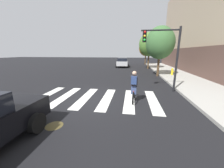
{
  "coord_description": "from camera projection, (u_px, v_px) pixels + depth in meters",
  "views": [
    {
      "loc": [
        2.31,
        -7.03,
        2.64
      ],
      "look_at": [
        1.25,
        0.14,
        0.85
      ],
      "focal_mm": 20.75,
      "sensor_mm": 36.0,
      "label": 1
    }
  ],
  "objects": [
    {
      "name": "ground_plane",
      "position": [
        91.0,
        98.0,
        7.72
      ],
      "size": [
        120.0,
        120.0,
        0.0
      ],
      "primitive_type": "plane",
      "color": "black"
    },
    {
      "name": "crosswalk_stripes",
      "position": [
        96.0,
        98.0,
        7.67
      ],
      "size": [
        7.04,
        3.63,
        0.01
      ],
      "color": "silver",
      "rests_on": "ground"
    },
    {
      "name": "manhole_cover",
      "position": [
        54.0,
        126.0,
        4.76
      ],
      "size": [
        0.64,
        0.64,
        0.01
      ],
      "primitive_type": "cylinder",
      "color": "#473D1E",
      "rests_on": "ground"
    },
    {
      "name": "sedan_mid",
      "position": [
        122.0,
        62.0,
        23.81
      ],
      "size": [
        2.36,
        4.76,
        1.62
      ],
      "color": "#B7B7BC",
      "rests_on": "ground"
    },
    {
      "name": "cyclist",
      "position": [
        134.0,
        87.0,
        6.93
      ],
      "size": [
        0.38,
        1.71,
        1.69
      ],
      "color": "black",
      "rests_on": "ground"
    },
    {
      "name": "traffic_light_near",
      "position": [
        165.0,
        49.0,
        8.41
      ],
      "size": [
        2.47,
        0.28,
        4.2
      ],
      "color": "black",
      "rests_on": "ground"
    },
    {
      "name": "fire_hydrant",
      "position": [
        172.0,
        72.0,
        14.43
      ],
      "size": [
        0.33,
        0.22,
        0.78
      ],
      "color": "gold",
      "rests_on": "sidewalk"
    },
    {
      "name": "street_tree_near",
      "position": [
        160.0,
        43.0,
        13.82
      ],
      "size": [
        3.0,
        3.0,
        5.33
      ],
      "color": "#4C3823",
      "rests_on": "ground"
    },
    {
      "name": "street_tree_mid",
      "position": [
        149.0,
        44.0,
        20.16
      ],
      "size": [
        3.19,
        3.19,
        5.67
      ],
      "color": "#4C3823",
      "rests_on": "ground"
    },
    {
      "name": "street_tree_far",
      "position": [
        146.0,
        48.0,
        27.6
      ],
      "size": [
        2.92,
        2.92,
        5.2
      ],
      "color": "#4C3823",
      "rests_on": "ground"
    }
  ]
}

